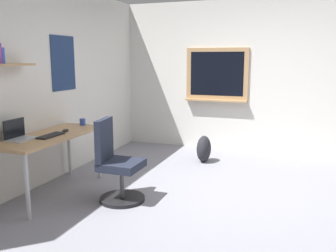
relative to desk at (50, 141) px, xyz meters
The scene contains 10 objects.
ground_plane 2.23m from the desk, 76.62° to the right, with size 5.20×5.20×0.00m, color gray.
wall_back 0.89m from the desk, 37.95° to the left, with size 5.00×0.30×2.60m.
wall_right 3.64m from the desk, 34.81° to the right, with size 0.22×5.00×2.60m.
desk is the anchor object (origin of this frame).
office_chair 0.87m from the desk, 84.92° to the right, with size 0.52×0.52×0.95m.
laptop 0.39m from the desk, 157.00° to the left, with size 0.31×0.21×0.23m.
keyboard 0.14m from the desk, 135.26° to the right, with size 0.37×0.13×0.02m, color black.
computer_mouse 0.24m from the desk, 20.17° to the right, with size 0.10×0.06×0.03m, color #262628.
coffee_mug 0.67m from the desk, ahead, with size 0.08×0.08×0.09m, color #334CA5.
backpack 2.44m from the desk, 35.01° to the right, with size 0.32×0.22×0.42m, color #232328.
Camera 1 is at (-3.97, -0.70, 1.62)m, focal length 38.98 mm.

